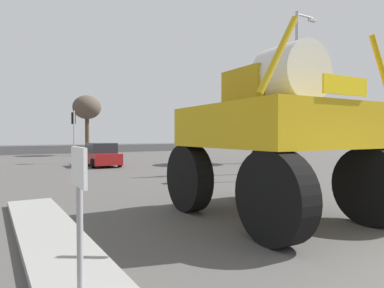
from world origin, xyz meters
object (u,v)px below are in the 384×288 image
at_px(bare_tree_right, 258,92).
at_px(bare_tree_far_center, 87,108).
at_px(oversize_sprayer, 273,132).
at_px(traffic_signal_near_right, 255,113).
at_px(streetlight_near_right, 298,85).
at_px(lane_arrow_sign, 79,196).
at_px(traffic_signal_far_left, 74,125).
at_px(sedan_ahead, 101,155).

distance_m(bare_tree_right, bare_tree_far_center, 18.09).
relative_size(oversize_sprayer, traffic_signal_near_right, 1.24).
xyz_separation_m(traffic_signal_near_right, streetlight_near_right, (4.09, 1.25, 1.69)).
height_order(lane_arrow_sign, traffic_signal_near_right, traffic_signal_near_right).
height_order(oversize_sprayer, traffic_signal_far_left, oversize_sprayer).
height_order(streetlight_near_right, bare_tree_far_center, streetlight_near_right).
height_order(sedan_ahead, traffic_signal_near_right, traffic_signal_near_right).
bearing_deg(streetlight_near_right, sedan_ahead, 130.33).
distance_m(sedan_ahead, bare_tree_far_center, 13.35).
distance_m(lane_arrow_sign, sedan_ahead, 19.11).
xyz_separation_m(oversize_sprayer, bare_tree_right, (10.69, 12.45, 3.05)).
relative_size(traffic_signal_near_right, streetlight_near_right, 0.48).
relative_size(lane_arrow_sign, bare_tree_right, 0.26).
relative_size(lane_arrow_sign, sedan_ahead, 0.42).
bearing_deg(oversize_sprayer, streetlight_near_right, -49.44).
bearing_deg(bare_tree_far_center, sedan_ahead, -99.83).
height_order(oversize_sprayer, sedan_ahead, oversize_sprayer).
bearing_deg(bare_tree_far_center, streetlight_near_right, -75.23).
height_order(lane_arrow_sign, streetlight_near_right, streetlight_near_right).
bearing_deg(traffic_signal_near_right, streetlight_near_right, 17.01).
xyz_separation_m(sedan_ahead, bare_tree_right, (10.34, -3.60, 4.43)).
xyz_separation_m(oversize_sprayer, traffic_signal_far_left, (-0.72, 19.19, 0.66)).
bearing_deg(traffic_signal_near_right, bare_tree_right, 47.33).
height_order(traffic_signal_near_right, bare_tree_right, bare_tree_right).
height_order(traffic_signal_far_left, streetlight_near_right, streetlight_near_right).
xyz_separation_m(streetlight_near_right, bare_tree_right, (2.39, 5.77, 0.42)).
bearing_deg(lane_arrow_sign, sedan_ahead, 73.36).
bearing_deg(lane_arrow_sign, bare_tree_right, 42.93).
relative_size(lane_arrow_sign, oversize_sprayer, 0.34).
bearing_deg(streetlight_near_right, bare_tree_far_center, 104.77).
relative_size(traffic_signal_far_left, bare_tree_far_center, 0.63).
bearing_deg(traffic_signal_far_left, sedan_ahead, -71.18).
height_order(bare_tree_right, bare_tree_far_center, bare_tree_right).
bearing_deg(sedan_ahead, bare_tree_far_center, -7.92).
bearing_deg(traffic_signal_near_right, lane_arrow_sign, -140.55).
bearing_deg(sedan_ahead, traffic_signal_near_right, -158.07).
height_order(oversize_sprayer, traffic_signal_near_right, oversize_sprayer).
xyz_separation_m(oversize_sprayer, sedan_ahead, (0.35, 16.04, -1.38)).
distance_m(oversize_sprayer, traffic_signal_far_left, 19.22).
height_order(oversize_sprayer, streetlight_near_right, streetlight_near_right).
bearing_deg(traffic_signal_near_right, traffic_signal_far_left, 109.74).
bearing_deg(oversize_sprayer, traffic_signal_near_right, -36.11).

